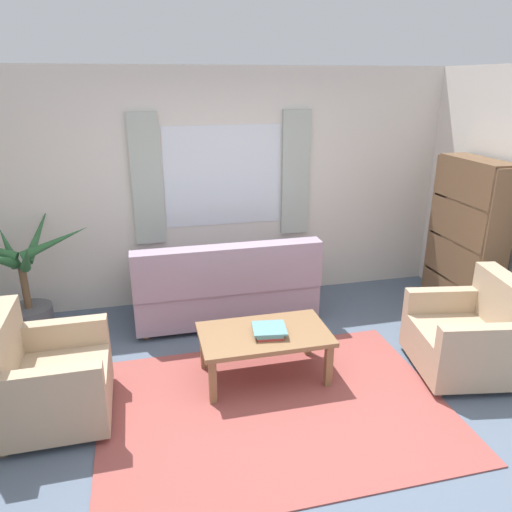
{
  "coord_description": "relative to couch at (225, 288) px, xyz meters",
  "views": [
    {
      "loc": [
        -0.89,
        -3.06,
        2.45
      ],
      "look_at": [
        0.01,
        0.7,
        1.04
      ],
      "focal_mm": 33.91,
      "sensor_mm": 36.0,
      "label": 1
    }
  ],
  "objects": [
    {
      "name": "ground_plane",
      "position": [
        0.11,
        -1.6,
        -0.37
      ],
      "size": [
        6.24,
        6.24,
        0.0
      ],
      "primitive_type": "plane",
      "color": "slate"
    },
    {
      "name": "wall_back",
      "position": [
        0.11,
        0.66,
        0.93
      ],
      "size": [
        5.32,
        0.12,
        2.6
      ],
      "primitive_type": "cube",
      "color": "silver",
      "rests_on": "ground_plane"
    },
    {
      "name": "window_with_curtains",
      "position": [
        0.11,
        0.58,
        1.08
      ],
      "size": [
        1.98,
        0.07,
        1.4
      ],
      "color": "white"
    },
    {
      "name": "area_rug",
      "position": [
        0.11,
        -1.6,
        -0.36
      ],
      "size": [
        2.71,
        1.94,
        0.01
      ],
      "primitive_type": "cube",
      "color": "#9E4C47",
      "rests_on": "ground_plane"
    },
    {
      "name": "couch",
      "position": [
        0.0,
        0.0,
        0.0
      ],
      "size": [
        1.9,
        0.82,
        0.92
      ],
      "rotation": [
        0.0,
        0.0,
        3.14
      ],
      "color": "#998499",
      "rests_on": "ground_plane"
    },
    {
      "name": "armchair_left",
      "position": [
        -1.61,
        -1.31,
        -0.01
      ],
      "size": [
        0.83,
        0.85,
        0.88
      ],
      "rotation": [
        0.0,
        0.0,
        1.58
      ],
      "color": "tan",
      "rests_on": "ground_plane"
    },
    {
      "name": "armchair_right",
      "position": [
        1.91,
        -1.49,
        -0.01
      ],
      "size": [
        0.95,
        0.97,
        0.88
      ],
      "rotation": [
        0.0,
        0.0,
        -1.74
      ],
      "color": "tan",
      "rests_on": "ground_plane"
    },
    {
      "name": "coffee_table",
      "position": [
        0.13,
        -1.16,
        0.01
      ],
      "size": [
        1.1,
        0.64,
        0.44
      ],
      "color": "olive",
      "rests_on": "ground_plane"
    },
    {
      "name": "book_stack_on_table",
      "position": [
        0.16,
        -1.19,
        0.1
      ],
      "size": [
        0.31,
        0.31,
        0.06
      ],
      "color": "#B23833",
      "rests_on": "coffee_table"
    },
    {
      "name": "potted_plant",
      "position": [
        -1.97,
        0.08,
        0.09
      ],
      "size": [
        1.34,
        1.14,
        1.24
      ],
      "color": "#56565B",
      "rests_on": "ground_plane"
    },
    {
      "name": "bookshelf",
      "position": [
        2.45,
        -0.53,
        0.42
      ],
      "size": [
        0.3,
        0.94,
        1.72
      ],
      "rotation": [
        0.0,
        0.0,
        1.57
      ],
      "color": "brown",
      "rests_on": "ground_plane"
    }
  ]
}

